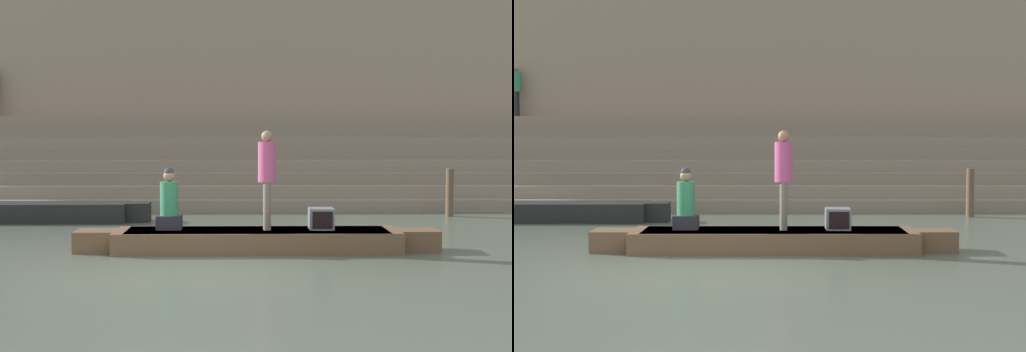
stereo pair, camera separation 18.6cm
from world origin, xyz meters
The scene contains 9 objects.
ground_plane centered at (0.00, 0.00, 0.00)m, with size 120.00×120.00×0.00m, color #566051.
ghat_steps centered at (0.00, 10.80, 0.94)m, with size 36.00×4.55×2.66m.
back_wall centered at (0.00, 13.00, 3.50)m, with size 34.20×1.28×7.06m.
rowboat_main centered at (1.10, 1.86, 0.21)m, with size 6.53×1.28×0.38m.
person_standing centered at (1.28, 1.92, 1.42)m, with size 0.33×0.33×1.79m.
person_rowing centered at (-0.49, 1.97, 0.84)m, with size 0.46×0.36×1.13m.
tv_set centered at (2.27, 1.95, 0.58)m, with size 0.44×0.48×0.38m.
moored_boat_shore centered at (-3.84, 6.15, 0.24)m, with size 4.90×1.01×0.46m.
mooring_post centered at (6.10, 7.04, 0.61)m, with size 0.20×0.20×1.22m, color brown.
Camera 2 is at (1.04, -10.89, 2.15)m, focal length 50.00 mm.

